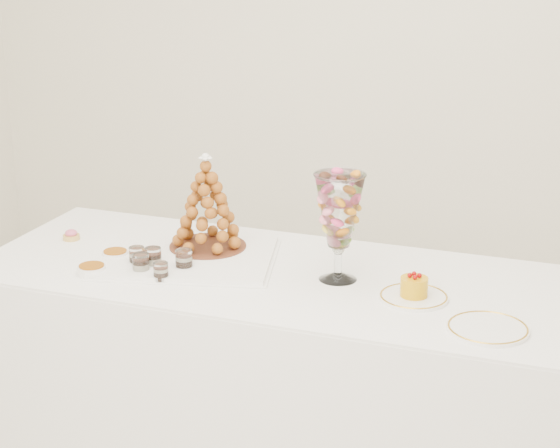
% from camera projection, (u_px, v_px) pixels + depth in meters
% --- Properties ---
extents(buffet_table, '(2.04, 0.83, 0.77)m').
position_uv_depth(buffet_table, '(272.00, 374.00, 3.28)').
color(buffet_table, white).
rests_on(buffet_table, ground).
extents(lace_tray, '(0.68, 0.57, 0.02)m').
position_uv_depth(lace_tray, '(187.00, 258.00, 3.26)').
color(lace_tray, white).
rests_on(lace_tray, buffet_table).
extents(macaron_vase, '(0.16, 0.16, 0.36)m').
position_uv_depth(macaron_vase, '(339.00, 212.00, 3.02)').
color(macaron_vase, white).
rests_on(macaron_vase, buffet_table).
extents(cake_plate, '(0.22, 0.22, 0.01)m').
position_uv_depth(cake_plate, '(414.00, 297.00, 2.93)').
color(cake_plate, white).
rests_on(cake_plate, buffet_table).
extents(spare_plate, '(0.24, 0.24, 0.01)m').
position_uv_depth(spare_plate, '(488.00, 329.00, 2.71)').
color(spare_plate, white).
rests_on(spare_plate, buffet_table).
extents(pink_tart, '(0.06, 0.06, 0.04)m').
position_uv_depth(pink_tart, '(71.00, 235.00, 3.46)').
color(pink_tart, tan).
rests_on(pink_tart, buffet_table).
extents(verrine_a, '(0.06, 0.06, 0.07)m').
position_uv_depth(verrine_a, '(137.00, 257.00, 3.19)').
color(verrine_a, white).
rests_on(verrine_a, buffet_table).
extents(verrine_b, '(0.07, 0.07, 0.08)m').
position_uv_depth(verrine_b, '(153.00, 259.00, 3.17)').
color(verrine_b, white).
rests_on(verrine_b, buffet_table).
extents(verrine_c, '(0.07, 0.07, 0.08)m').
position_uv_depth(verrine_c, '(184.00, 261.00, 3.14)').
color(verrine_c, white).
rests_on(verrine_c, buffet_table).
extents(verrine_d, '(0.06, 0.06, 0.08)m').
position_uv_depth(verrine_d, '(141.00, 264.00, 3.12)').
color(verrine_d, white).
rests_on(verrine_d, buffet_table).
extents(verrine_e, '(0.06, 0.06, 0.07)m').
position_uv_depth(verrine_e, '(161.00, 272.00, 3.06)').
color(verrine_e, white).
rests_on(verrine_e, buffet_table).
extents(ramekin_back, '(0.09, 0.09, 0.03)m').
position_uv_depth(ramekin_back, '(115.00, 255.00, 3.26)').
color(ramekin_back, white).
rests_on(ramekin_back, buffet_table).
extents(ramekin_front, '(0.09, 0.09, 0.03)m').
position_uv_depth(ramekin_front, '(92.00, 270.00, 3.13)').
color(ramekin_front, white).
rests_on(ramekin_front, buffet_table).
extents(croquembouche, '(0.27, 0.27, 0.34)m').
position_uv_depth(croquembouche, '(207.00, 202.00, 3.28)').
color(croquembouche, '#602E19').
rests_on(croquembouche, lace_tray).
extents(mousse_cake, '(0.09, 0.09, 0.08)m').
position_uv_depth(mousse_cake, '(414.00, 286.00, 2.92)').
color(mousse_cake, '#DB9D0A').
rests_on(mousse_cake, cake_plate).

